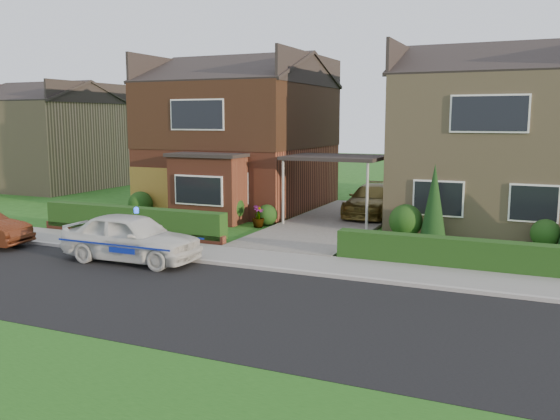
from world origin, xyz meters
The scene contains 25 objects.
ground centered at (0.00, 0.00, 0.00)m, with size 120.00×120.00×0.00m, color #1B4A13.
road centered at (0.00, 0.00, 0.00)m, with size 60.00×6.00×0.02m, color black.
kerb centered at (0.00, 3.05, 0.06)m, with size 60.00×0.16×0.12m, color #9E9993.
sidewalk centered at (0.00, 4.10, 0.05)m, with size 60.00×2.00×0.10m, color slate.
grass_verge centered at (0.00, -5.00, 0.00)m, with size 60.00×4.00×0.01m, color #1B4A13.
driveway centered at (0.00, 11.00, 0.06)m, with size 3.80×12.00×0.12m, color #666059.
house_left centered at (-5.78, 13.90, 3.81)m, with size 7.50×9.53×7.25m.
house_right centered at (5.80, 13.99, 3.66)m, with size 7.50×8.06×7.25m.
carport_link centered at (0.00, 10.95, 2.66)m, with size 3.80×3.00×2.77m.
garage_door centered at (-8.25, 9.96, 1.05)m, with size 2.20×0.10×2.10m, color brown.
dwarf_wall centered at (-5.80, 5.30, 0.18)m, with size 7.70×0.25×0.36m, color brown.
hedge_left centered at (-5.80, 5.45, 0.00)m, with size 7.50×0.55×0.90m, color #163510.
hedge_right centered at (5.80, 5.35, 0.00)m, with size 7.50×0.55×0.80m, color #163510.
shrub_left_far centered at (-8.50, 9.50, 0.54)m, with size 1.08×1.08×1.08m, color #163510.
shrub_left_mid centered at (-4.00, 9.30, 0.66)m, with size 1.32×1.32×1.32m, color #163510.
shrub_left_near centered at (-2.40, 9.60, 0.42)m, with size 0.84×0.84×0.84m, color #163510.
shrub_right_near centered at (3.20, 9.40, 0.60)m, with size 1.20×1.20×1.20m, color #163510.
shrub_right_mid centered at (7.80, 9.50, 0.48)m, with size 0.96×0.96×0.96m, color #163510.
conifer_a centered at (4.20, 9.20, 1.30)m, with size 0.90×0.90×2.60m, color black.
neighbour_left centered at (-20.00, 16.00, 2.60)m, with size 6.50×7.00×5.20m, color #947F5B.
police_car centered at (-3.48, 2.40, 0.73)m, with size 3.92×4.31×1.62m.
driveway_car centered at (1.00, 13.05, 0.77)m, with size 1.83×4.50×1.30m, color brown.
potted_plant_a centered at (-3.98, 6.00, 0.40)m, with size 0.42×0.28×0.80m, color gray.
potted_plant_b centered at (-7.36, 6.00, 0.42)m, with size 0.46×0.37×0.84m, color gray.
potted_plant_c centered at (-2.50, 9.00, 0.43)m, with size 0.48×0.48×0.85m, color gray.
Camera 1 is at (7.54, -11.59, 4.21)m, focal length 38.00 mm.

